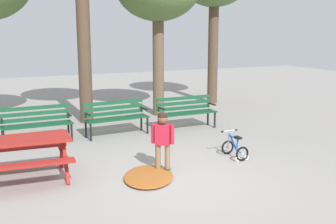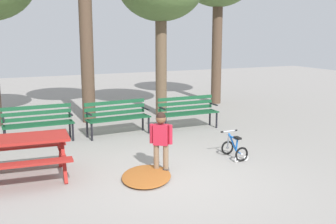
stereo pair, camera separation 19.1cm
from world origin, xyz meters
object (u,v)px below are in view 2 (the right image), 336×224
child_standing (161,137)px  kids_bicycle (235,149)px  park_bench_right (188,110)px  picnic_table (15,147)px  park_bench_left (117,115)px  park_bench_far_left (38,121)px

child_standing → kids_bicycle: (1.70, 0.15, -0.47)m
child_standing → park_bench_right: bearing=55.5°
park_bench_right → child_standing: bearing=-124.5°
picnic_table → park_bench_left: 3.49m
picnic_table → park_bench_far_left: (0.66, 2.49, -0.08)m
park_bench_far_left → child_standing: bearing=-59.5°
park_bench_far_left → park_bench_left: (1.89, -0.11, 0.00)m
picnic_table → kids_bicycle: 4.23m
park_bench_right → park_bench_left: bearing=176.7°
park_bench_left → kids_bicycle: (1.64, -2.83, -0.31)m
park_bench_far_left → kids_bicycle: size_ratio=2.84×
picnic_table → park_bench_right: (4.46, 2.27, -0.08)m
picnic_table → park_bench_left: (2.55, 2.38, -0.08)m
picnic_table → child_standing: child_standing is taller
park_bench_right → child_standing: size_ratio=1.42×
kids_bicycle → park_bench_left: bearing=120.0°
park_bench_far_left → park_bench_left: size_ratio=0.98×
park_bench_left → kids_bicycle: park_bench_left is taller
park_bench_far_left → child_standing: (1.83, -3.09, 0.16)m
picnic_table → child_standing: (2.48, -0.61, 0.08)m
park_bench_far_left → kids_bicycle: (3.53, -2.94, -0.31)m
kids_bicycle → child_standing: bearing=-174.8°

